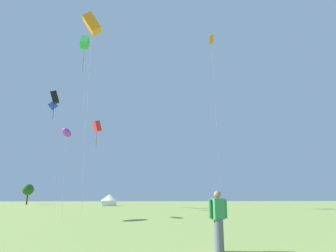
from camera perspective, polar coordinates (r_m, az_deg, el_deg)
The scene contains 10 objects.
kite_green_box at distance 57.87m, azimuth -15.64°, elevation 15.17°, with size 2.40×2.97×30.54m.
kite_blue_diamond at distance 63.32m, azimuth -21.14°, elevation 3.38°, with size 3.29×2.40×20.52m.
kite_orange_box at distance 38.45m, azimuth -14.33°, elevation 18.38°, with size 2.27×2.77×23.00m.
kite_red_box at distance 44.28m, azimuth -13.39°, elevation -0.07°, with size 1.38×2.00×12.55m.
kite_purple_parafoil at distance 28.05m, azimuth -18.82°, elevation -1.19°, with size 1.20×2.51×7.69m.
kite_black_box at distance 57.77m, azimuth -20.84°, elevation 5.12°, with size 3.11×2.87×20.52m.
kite_orange_diamond at distance 67.65m, azimuth 8.34°, elevation 15.58°, with size 1.57×2.08×36.45m.
person_spectator at distance 9.37m, azimuth 9.61°, elevation -17.50°, with size 0.57×0.31×1.73m.
festival_tent_left at distance 68.26m, azimuth -11.11°, elevation -13.63°, with size 3.79×3.79×2.46m.
tree_distant_right at distance 88.90m, azimuth -25.21°, elevation -10.96°, with size 2.93×2.93×5.38m.
Camera 1 is at (-5.85, -3.02, 1.49)m, focal length 31.88 mm.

